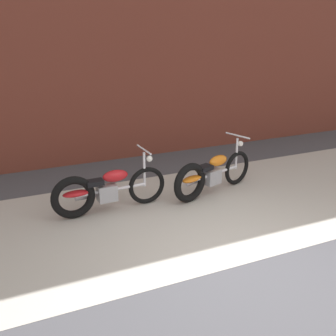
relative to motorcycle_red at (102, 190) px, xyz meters
The scene contains 5 objects.
ground_plane 2.65m from the motorcycle_red, 61.36° to the right, with size 80.00×80.00×0.00m, color #47474C.
sidewalk_slab 1.43m from the motorcycle_red, 23.66° to the right, with size 36.00×3.50×0.01m, color #B2ADA3.
brick_building_wall 3.70m from the motorcycle_red, 66.57° to the left, with size 36.00×0.50×4.66m, color brown.
motorcycle_red is the anchor object (origin of this frame).
motorcycle_orange 2.00m from the motorcycle_red, ahead, with size 1.95×0.82×1.03m.
Camera 1 is at (-2.70, -3.68, 2.97)m, focal length 41.98 mm.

